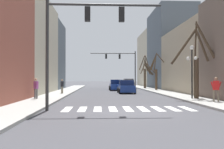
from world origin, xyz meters
TOP-DOWN VIEW (x-y plane):
  - ground_plane at (0.00, 0.00)m, footprint 240.00×240.00m
  - sidewalk_left at (-6.21, 0.00)m, footprint 2.59×90.00m
  - building_row_left at (-10.50, 12.52)m, footprint 6.00×36.68m
  - building_row_right at (10.50, 24.01)m, footprint 6.00×55.18m
  - crosswalk_stripes at (-0.00, 1.28)m, footprint 7.65×2.60m
  - traffic_signal_near at (-2.80, 0.66)m, footprint 6.61×0.28m
  - traffic_signal_far at (2.30, 32.04)m, footprint 8.08×0.28m
  - street_lamp_right_corner at (5.98, 7.05)m, footprint 0.95×0.36m
  - car_driving_away_lane at (0.82, 24.80)m, footprint 2.15×4.64m
  - car_parked_left_mid at (3.73, 34.81)m, footprint 2.12×4.15m
  - car_parked_right_near at (1.53, 17.20)m, footprint 2.00×4.23m
  - pedestrian_on_right_sidewalk at (6.66, 4.08)m, footprint 0.76×0.31m
  - pedestrian_crossing_street at (-5.80, 14.63)m, footprint 0.31×0.66m
  - pedestrian_on_left_sidewalk at (-6.93, 7.52)m, footprint 0.58×0.57m
  - street_tree_left_mid at (6.50, 23.35)m, footprint 2.85×2.51m
  - street_tree_left_far at (6.39, 7.17)m, footprint 3.31×3.02m
  - street_tree_right_mid at (6.06, 30.14)m, footprint 2.32×3.14m
  - street_tree_left_near at (6.19, 29.34)m, footprint 2.16×2.35m

SIDE VIEW (x-z plane):
  - ground_plane at x=0.00m, z-range 0.00..0.00m
  - crosswalk_stripes at x=0.00m, z-range 0.00..0.01m
  - sidewalk_left at x=-6.21m, z-range 0.00..0.15m
  - car_parked_right_near at x=1.53m, z-range -0.05..1.54m
  - car_driving_away_lane at x=0.82m, z-range -0.05..1.54m
  - car_parked_left_mid at x=3.73m, z-range -0.06..1.63m
  - pedestrian_crossing_street at x=-5.80m, z-range 0.29..1.85m
  - pedestrian_on_left_sidewalk at x=-6.93m, z-range 0.30..1.99m
  - pedestrian_on_right_sidewalk at x=6.66m, z-range 0.31..2.08m
  - street_tree_left_near at x=6.19m, z-range 0.17..4.56m
  - street_tree_right_mid at x=6.06m, z-range -0.14..5.46m
  - street_tree_left_mid at x=6.50m, z-range 0.00..5.34m
  - street_tree_left_far at x=6.39m, z-range -0.09..6.40m
  - street_lamp_right_corner at x=5.98m, z-range 1.06..5.47m
  - traffic_signal_near at x=-2.80m, z-range 1.44..7.89m
  - traffic_signal_far at x=2.30m, z-range 1.55..8.16m
  - building_row_left at x=-10.50m, z-range -0.20..10.60m
  - building_row_right at x=10.50m, z-range -1.38..12.01m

